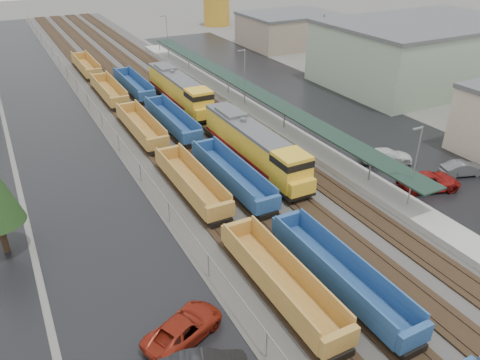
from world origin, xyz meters
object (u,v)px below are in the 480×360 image
object	(u,v)px
parked_car_east_b	(429,181)
parked_car_east_c	(387,156)
locomotive_lead	(255,146)
well_string_yellow	(191,183)
locomotive_trail	(180,90)
well_string_blue	(277,217)
parked_car_west_c	(184,328)
storage_tank	(217,12)
parked_car_east_e	(463,169)

from	to	relation	value
parked_car_east_b	parked_car_east_c	xyz separation A→B (m)	(0.47, 6.05, -0.05)
locomotive_lead	well_string_yellow	distance (m)	8.38
locomotive_trail	well_string_blue	world-z (taller)	locomotive_trail
parked_car_west_c	parked_car_east_c	xyz separation A→B (m)	(27.86, 12.39, 0.02)
parked_car_west_c	storage_tank	bearing A→B (deg)	-50.78
locomotive_trail	well_string_yellow	bearing A→B (deg)	-109.02
parked_car_east_e	parked_car_east_c	bearing A→B (deg)	57.58
locomotive_trail	parked_car_east_b	world-z (taller)	locomotive_trail
storage_tank	parked_car_east_c	world-z (taller)	storage_tank
storage_tank	locomotive_lead	bearing A→B (deg)	-112.44
well_string_yellow	parked_car_east_e	size ratio (longest dim) A/B	24.08
well_string_yellow	well_string_blue	world-z (taller)	well_string_yellow
locomotive_lead	parked_car_east_b	size ratio (longest dim) A/B	3.20
parked_car_east_b	parked_car_east_e	bearing A→B (deg)	-66.59
well_string_blue	parked_car_east_c	bearing A→B (deg)	16.54
parked_car_east_b	parked_car_east_e	size ratio (longest dim) A/B	1.34
locomotive_lead	locomotive_trail	world-z (taller)	same
parked_car_east_b	parked_car_east_e	xyz separation A→B (m)	(5.21, 0.42, -0.10)
locomotive_lead	parked_car_east_b	distance (m)	17.10
storage_tank	parked_car_east_e	world-z (taller)	storage_tank
locomotive_trail	parked_car_east_b	size ratio (longest dim) A/B	3.20
well_string_blue	parked_car_west_c	size ratio (longest dim) A/B	17.73
well_string_blue	parked_car_east_c	distance (m)	17.45
locomotive_lead	well_string_yellow	size ratio (longest dim) A/B	0.18
parked_car_east_b	storage_tank	bearing A→B (deg)	6.82
parked_car_west_c	parked_car_east_c	distance (m)	30.49
locomotive_trail	parked_car_east_b	xyz separation A→B (m)	(12.25, -32.84, -1.48)
well_string_yellow	parked_car_east_e	xyz separation A→B (m)	(25.46, -9.21, -0.42)
locomotive_lead	parked_car_east_b	xyz separation A→B (m)	(12.25, -11.84, -1.48)
well_string_yellow	well_string_blue	xyz separation A→B (m)	(4.00, -8.54, -0.02)
parked_car_east_c	parked_car_west_c	bearing A→B (deg)	136.37
locomotive_lead	parked_car_west_c	xyz separation A→B (m)	(-15.13, -18.18, -1.55)
locomotive_trail	well_string_blue	xyz separation A→B (m)	(-4.00, -31.75, -1.18)
parked_car_west_c	parked_car_east_b	bearing A→B (deg)	-101.37
parked_car_west_c	parked_car_east_e	bearing A→B (deg)	-102.70
locomotive_lead	parked_car_east_e	world-z (taller)	locomotive_lead
well_string_blue	locomotive_lead	bearing A→B (deg)	69.59
parked_car_east_e	well_string_blue	bearing A→B (deg)	105.78
locomotive_trail	parked_car_west_c	distance (m)	42.02
storage_tank	parked_car_west_c	distance (m)	102.76
well_string_blue	parked_car_east_e	size ratio (longest dim) A/B	21.73
well_string_blue	parked_car_west_c	bearing A→B (deg)	-146.29
locomotive_trail	well_string_yellow	distance (m)	24.58
parked_car_west_c	parked_car_east_c	bearing A→B (deg)	-90.42
well_string_blue	parked_car_east_c	size ratio (longest dim) A/B	18.01
well_string_yellow	parked_car_east_b	bearing A→B (deg)	-25.43
locomotive_lead	parked_car_east_b	world-z (taller)	locomotive_lead
locomotive_trail	well_string_yellow	size ratio (longest dim) A/B	0.18
parked_car_east_c	parked_car_east_e	bearing A→B (deg)	-117.61
storage_tank	well_string_blue	bearing A→B (deg)	-112.19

